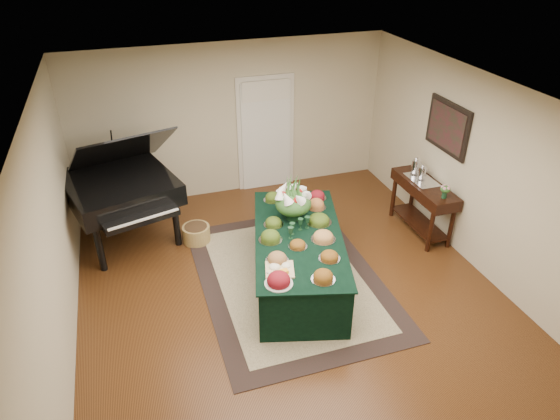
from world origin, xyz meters
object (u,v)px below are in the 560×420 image
object	(u,v)px
floral_centerpiece	(293,199)
grand_piano	(120,186)
mahogany_sideboard	(424,194)
buffet_table	(298,258)

from	to	relation	value
floral_centerpiece	grand_piano	xyz separation A→B (m)	(-2.25, 1.43, -0.15)
grand_piano	mahogany_sideboard	size ratio (longest dim) A/B	1.58
buffet_table	grand_piano	world-z (taller)	grand_piano
buffet_table	grand_piano	size ratio (longest dim) A/B	1.28
buffet_table	grand_piano	bearing A→B (deg)	139.67
grand_piano	mahogany_sideboard	bearing A→B (deg)	-15.41
grand_piano	mahogany_sideboard	distance (m)	4.67
mahogany_sideboard	floral_centerpiece	bearing A→B (deg)	-175.03
floral_centerpiece	mahogany_sideboard	distance (m)	2.29
floral_centerpiece	mahogany_sideboard	xyz separation A→B (m)	(2.24, 0.19, -0.40)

